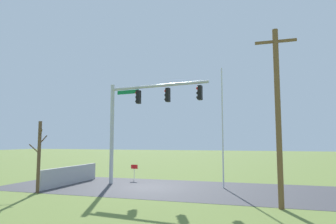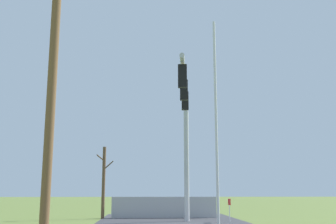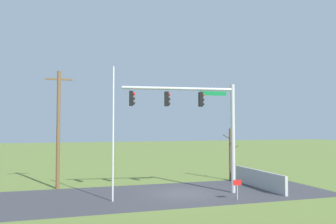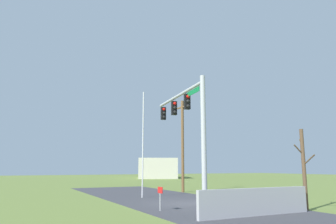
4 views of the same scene
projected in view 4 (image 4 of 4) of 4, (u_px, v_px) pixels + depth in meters
The scene contains 10 objects.
ground_plane at pixel (188, 203), 19.78m from camera, with size 160.00×160.00×0.00m, color olive.
road_surface at pixel (160, 198), 23.30m from camera, with size 28.00×8.00×0.01m, color #3D3D42.
sidewalk_corner at pixel (216, 213), 15.64m from camera, with size 6.00×6.00×0.01m, color #B7B5AD.
retaining_fence at pixel (256, 202), 14.78m from camera, with size 0.20×6.42×1.27m, color #A8A8AD.
signal_mast at pixel (188, 118), 19.44m from camera, with size 7.55×1.19×7.30m.
flagpole at pixel (143, 143), 24.24m from camera, with size 0.10×0.10×8.06m, color silver.
utility_pole at pixel (183, 144), 29.43m from camera, with size 1.90×0.26×8.46m.
bare_tree at pixel (304, 168), 16.97m from camera, with size 1.27×1.02×4.29m.
open_sign at pixel (160, 193), 16.50m from camera, with size 0.56×0.04×1.22m.
distant_building at pixel (157, 168), 66.66m from camera, with size 11.70×7.62×4.04m, color beige.
Camera 4 is at (17.75, -10.27, 2.24)m, focal length 33.90 mm.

